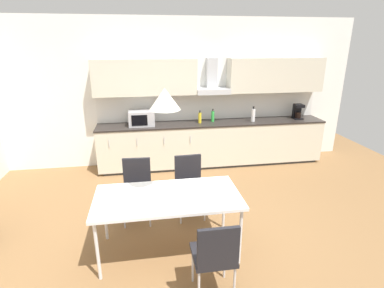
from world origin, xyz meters
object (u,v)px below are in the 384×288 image
Objects in this scene: chair_far_right at (189,180)px; chair_near_right at (215,253)px; dining_table at (168,199)px; coffee_maker at (298,111)px; microwave at (142,118)px; pendant_lamp at (165,99)px; bottle_yellow at (200,118)px; chair_far_left at (137,184)px; bottle_green at (213,116)px; bottle_white at (253,115)px.

chair_far_right and chair_near_right have the same top height.
dining_table is 1.89× the size of chair_near_right.
coffee_maker is 0.34× the size of chair_far_right.
microwave is 2.70m from pendant_lamp.
chair_far_left is at bearing -124.51° from bottle_yellow.
chair_far_left is (-3.26, -1.80, -0.50)m from coffee_maker.
microwave reaches higher than chair_near_right.
microwave is 0.55× the size of chair_far_left.
dining_table is 0.88m from chair_far_right.
bottle_yellow is at bearing -167.42° from bottle_green.
chair_near_right is at bearing -64.81° from dining_table.
microwave is at bearing -179.52° from coffee_maker.
dining_table is 0.89m from chair_near_right.
bottle_white reaches higher than bottle_yellow.
coffee_maker reaches higher than chair_near_right.
chair_near_right is at bearing -89.86° from chair_far_right.
bottle_green is at bearing 178.99° from coffee_maker.
chair_far_left is at bearing 115.03° from chair_near_right.
bottle_yellow is (-1.07, 0.05, -0.03)m from bottle_white.
coffee_maker is 2.05m from bottle_yellow.
bottle_yellow reaches higher than chair_far_right.
chair_far_left is (-1.21, -1.77, -0.46)m from bottle_yellow.
bottle_yellow is 0.28× the size of chair_far_left.
pendant_lamp is at bearing 63.43° from dining_table.
pendant_lamp is at bearing -108.38° from bottle_yellow.
bottle_white is (2.18, -0.06, -0.01)m from microwave.
bottle_yellow is (-2.05, -0.03, -0.04)m from coffee_maker.
chair_far_right is (0.64, -1.77, -0.49)m from microwave.
chair_near_right is (-1.54, -3.29, -0.48)m from bottle_white.
microwave is 2.18m from bottle_white.
microwave is 1.50× the size of pendant_lamp.
chair_near_right is 2.72× the size of pendant_lamp.
chair_far_left is 2.72× the size of pendant_lamp.
pendant_lamp is (-0.37, 0.79, 1.31)m from chair_near_right.
bottle_white reaches higher than microwave.
bottle_yellow is at bearing 81.87° from chair_near_right.
chair_near_right is (-0.48, -3.34, -0.46)m from bottle_yellow.
pendant_lamp is at bearing -127.42° from bottle_white.
microwave is 0.29× the size of dining_table.
chair_near_right is at bearing -115.13° from bottle_white.
bottle_white is 0.35× the size of chair_far_left.
bottle_white is 3.67m from chair_near_right.
bottle_green reaches higher than chair_near_right.
coffee_maker reaches higher than bottle_green.
coffee_maker is at bearing 53.16° from chair_near_right.
coffee_maker is 0.99m from bottle_white.
pendant_lamp reaches higher than chair_far_right.
bottle_white is at bearing -8.10° from bottle_green.
chair_near_right is (0.64, -3.35, -0.49)m from microwave.
dining_table is (0.27, -2.56, -0.33)m from microwave.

